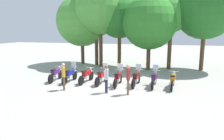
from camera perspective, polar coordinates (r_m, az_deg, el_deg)
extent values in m
plane|color=#9E9B93|center=(14.17, -0.55, -3.94)|extent=(80.00, 80.00, 0.00)
cylinder|color=black|center=(16.31, -13.85, -1.14)|extent=(0.16, 0.65, 0.64)
cylinder|color=black|center=(14.94, -16.26, -2.34)|extent=(0.16, 0.65, 0.64)
cube|color=silver|center=(16.24, -13.90, 0.04)|extent=(0.15, 0.37, 0.04)
cube|color=#59196B|center=(15.60, -14.99, -0.42)|extent=(0.35, 0.97, 0.30)
cube|color=silver|center=(15.61, -15.02, -1.42)|extent=(0.26, 0.42, 0.24)
cube|color=black|center=(15.21, -15.66, 0.00)|extent=(0.28, 0.46, 0.08)
cylinder|color=silver|center=(16.17, -14.03, -0.11)|extent=(0.07, 0.23, 0.64)
cylinder|color=silver|center=(16.03, -14.21, 1.01)|extent=(0.62, 0.09, 0.04)
sphere|color=silver|center=(16.17, -14.01, 0.67)|extent=(0.17, 0.17, 0.16)
cylinder|color=silver|center=(15.42, -16.02, -1.85)|extent=(0.14, 0.70, 0.07)
cylinder|color=black|center=(15.69, -10.05, -1.45)|extent=(0.10, 0.64, 0.64)
cylinder|color=black|center=(14.35, -12.74, -2.71)|extent=(0.10, 0.64, 0.64)
cube|color=silver|center=(15.62, -10.09, -0.23)|extent=(0.12, 0.36, 0.04)
cube|color=navy|center=(14.99, -11.30, -0.71)|extent=(0.26, 0.95, 0.30)
cube|color=silver|center=(15.00, -11.35, -1.75)|extent=(0.22, 0.40, 0.24)
cube|color=black|center=(14.60, -12.04, -0.28)|extent=(0.24, 0.44, 0.08)
cylinder|color=silver|center=(15.55, -10.23, -0.38)|extent=(0.05, 0.23, 0.64)
cylinder|color=silver|center=(15.41, -10.42, 0.78)|extent=(0.62, 0.04, 0.04)
sphere|color=silver|center=(15.54, -10.20, 0.42)|extent=(0.16, 0.16, 0.16)
cylinder|color=silver|center=(14.83, -12.42, -2.18)|extent=(0.07, 0.70, 0.07)
cube|color=silver|center=(15.43, -10.35, 1.54)|extent=(0.36, 0.13, 0.39)
cylinder|color=black|center=(15.40, -5.67, -1.57)|extent=(0.14, 0.65, 0.64)
cylinder|color=black|center=(14.05, -8.36, -2.84)|extent=(0.14, 0.65, 0.64)
cube|color=silver|center=(15.33, -5.70, -0.33)|extent=(0.14, 0.37, 0.04)
cube|color=red|center=(14.69, -6.90, -0.80)|extent=(0.32, 0.97, 0.30)
cube|color=silver|center=(14.71, -6.96, -1.87)|extent=(0.25, 0.41, 0.24)
cube|color=black|center=(14.31, -7.63, -0.36)|extent=(0.27, 0.45, 0.08)
cylinder|color=silver|center=(15.26, -5.84, -0.48)|extent=(0.06, 0.23, 0.64)
cylinder|color=silver|center=(15.12, -6.01, 0.70)|extent=(0.62, 0.08, 0.04)
sphere|color=silver|center=(15.25, -5.79, 0.34)|extent=(0.17, 0.17, 0.16)
cylinder|color=silver|center=(14.53, -8.05, -2.29)|extent=(0.12, 0.70, 0.07)
cylinder|color=black|center=(14.97, -1.64, -1.88)|extent=(0.14, 0.65, 0.64)
cylinder|color=black|center=(13.58, -4.00, -3.23)|extent=(0.14, 0.65, 0.64)
cube|color=silver|center=(14.90, -1.65, -0.60)|extent=(0.14, 0.37, 0.04)
cube|color=red|center=(14.24, -2.70, -1.11)|extent=(0.32, 0.97, 0.30)
cube|color=silver|center=(14.25, -2.77, -2.21)|extent=(0.25, 0.41, 0.24)
cube|color=black|center=(13.84, -3.33, -0.66)|extent=(0.27, 0.45, 0.08)
cylinder|color=silver|center=(14.82, -1.77, -0.76)|extent=(0.06, 0.23, 0.64)
cylinder|color=silver|center=(14.68, -1.91, 0.45)|extent=(0.62, 0.08, 0.04)
sphere|color=silver|center=(14.82, -1.72, 0.08)|extent=(0.17, 0.17, 0.16)
cylinder|color=silver|center=(14.06, -3.83, -2.65)|extent=(0.12, 0.70, 0.07)
cube|color=silver|center=(14.70, -1.83, 1.26)|extent=(0.37, 0.16, 0.39)
cylinder|color=black|center=(14.57, 2.30, -2.24)|extent=(0.11, 0.64, 0.64)
cylinder|color=black|center=(13.10, 0.84, -3.72)|extent=(0.11, 0.64, 0.64)
cube|color=silver|center=(14.50, 2.31, -0.93)|extent=(0.13, 0.36, 0.04)
cube|color=maroon|center=(13.80, 1.66, -1.48)|extent=(0.28, 0.96, 0.30)
cube|color=silver|center=(13.81, 1.61, -2.62)|extent=(0.23, 0.40, 0.24)
cube|color=black|center=(13.38, 1.28, -1.04)|extent=(0.25, 0.44, 0.08)
cylinder|color=silver|center=(14.41, 2.23, -1.10)|extent=(0.05, 0.23, 0.64)
cylinder|color=silver|center=(14.26, 2.16, 0.15)|extent=(0.62, 0.05, 0.04)
sphere|color=silver|center=(14.41, 2.27, -0.23)|extent=(0.16, 0.16, 0.16)
cylinder|color=silver|center=(13.58, 0.67, -3.11)|extent=(0.08, 0.70, 0.07)
cube|color=silver|center=(14.29, 2.22, 0.98)|extent=(0.36, 0.14, 0.39)
cylinder|color=black|center=(14.60, 7.21, -2.29)|extent=(0.14, 0.65, 0.64)
cylinder|color=black|center=(13.13, 5.75, -3.74)|extent=(0.14, 0.65, 0.64)
cube|color=silver|center=(14.53, 7.25, -0.98)|extent=(0.14, 0.37, 0.04)
cube|color=maroon|center=(13.83, 6.60, -1.52)|extent=(0.32, 0.97, 0.30)
cube|color=silver|center=(13.85, 6.53, -2.66)|extent=(0.25, 0.41, 0.24)
cube|color=black|center=(13.41, 6.23, -1.07)|extent=(0.27, 0.45, 0.08)
cylinder|color=silver|center=(14.45, 7.17, -1.15)|extent=(0.06, 0.23, 0.64)
cylinder|color=silver|center=(14.30, 7.12, 0.09)|extent=(0.62, 0.08, 0.04)
sphere|color=silver|center=(14.44, 7.22, -0.28)|extent=(0.17, 0.17, 0.16)
cylinder|color=silver|center=(13.61, 5.58, -3.13)|extent=(0.12, 0.70, 0.07)
cube|color=silver|center=(14.32, 7.19, 0.92)|extent=(0.37, 0.16, 0.39)
cylinder|color=black|center=(14.52, 11.67, -2.50)|extent=(0.13, 0.64, 0.64)
cylinder|color=black|center=(13.03, 10.88, -4.01)|extent=(0.13, 0.64, 0.64)
cube|color=silver|center=(14.45, 11.72, -1.19)|extent=(0.13, 0.36, 0.04)
cube|color=#59196B|center=(13.74, 11.37, -1.75)|extent=(0.30, 0.96, 0.30)
cube|color=silver|center=(13.75, 11.31, -2.89)|extent=(0.24, 0.41, 0.24)
cube|color=black|center=(13.31, 11.20, -1.31)|extent=(0.26, 0.45, 0.08)
cylinder|color=silver|center=(14.37, 11.68, -1.36)|extent=(0.06, 0.23, 0.64)
cylinder|color=silver|center=(14.21, 11.69, -0.11)|extent=(0.62, 0.06, 0.04)
sphere|color=silver|center=(14.36, 11.73, -0.49)|extent=(0.17, 0.17, 0.16)
cylinder|color=silver|center=(13.50, 10.47, -3.38)|extent=(0.10, 0.70, 0.07)
cube|color=silver|center=(14.24, 11.74, 0.72)|extent=(0.37, 0.15, 0.39)
cylinder|color=black|center=(14.52, 16.32, -2.72)|extent=(0.15, 0.65, 0.64)
cylinder|color=black|center=(13.01, 15.86, -4.25)|extent=(0.15, 0.65, 0.64)
cube|color=silver|center=(14.44, 16.39, -1.41)|extent=(0.15, 0.37, 0.04)
cube|color=orange|center=(13.73, 16.19, -1.98)|extent=(0.33, 0.97, 0.30)
cube|color=silver|center=(13.74, 16.12, -3.12)|extent=(0.25, 0.41, 0.24)
cube|color=black|center=(13.30, 16.12, -1.54)|extent=(0.27, 0.46, 0.08)
cylinder|color=silver|center=(14.36, 16.36, -1.58)|extent=(0.07, 0.23, 0.64)
cylinder|color=silver|center=(14.21, 16.41, -0.34)|extent=(0.62, 0.08, 0.04)
sphere|color=silver|center=(14.36, 16.42, -0.71)|extent=(0.17, 0.17, 0.16)
cylinder|color=silver|center=(13.48, 15.34, -3.61)|extent=(0.12, 0.70, 0.07)
cylinder|color=brown|center=(11.87, 4.37, -4.79)|extent=(0.13, 0.13, 0.85)
cylinder|color=brown|center=(12.03, 4.34, -4.57)|extent=(0.13, 0.13, 0.85)
cube|color=#B22D33|center=(11.77, 4.41, -1.20)|extent=(0.25, 0.26, 0.63)
cylinder|color=#B22D33|center=(11.61, 4.44, -1.29)|extent=(0.10, 0.10, 0.60)
cylinder|color=#B22D33|center=(11.93, 4.37, -0.97)|extent=(0.10, 0.10, 0.60)
sphere|color=#DBAD89|center=(11.69, 4.44, 1.02)|extent=(0.28, 0.28, 0.23)
cylinder|color=brown|center=(13.05, -12.86, -3.68)|extent=(0.15, 0.15, 0.81)
cylinder|color=brown|center=(13.21, -12.92, -3.50)|extent=(0.15, 0.15, 0.81)
cube|color=gold|center=(12.98, -13.02, -0.56)|extent=(0.29, 0.29, 0.61)
cylinder|color=gold|center=(12.82, -12.97, -0.63)|extent=(0.11, 0.11, 0.58)
cylinder|color=gold|center=(13.13, -13.08, -0.36)|extent=(0.11, 0.11, 0.58)
sphere|color=#DBAD89|center=(12.90, -13.10, 1.37)|extent=(0.30, 0.30, 0.22)
cylinder|color=#232D4C|center=(12.16, -1.41, -4.50)|extent=(0.15, 0.15, 0.80)
cylinder|color=#232D4C|center=(12.32, -1.67, -4.30)|extent=(0.15, 0.15, 0.80)
cube|color=silver|center=(12.07, -1.56, -1.21)|extent=(0.29, 0.30, 0.60)
cylinder|color=silver|center=(11.92, -1.30, -1.29)|extent=(0.11, 0.11, 0.57)
cylinder|color=silver|center=(12.22, -1.81, -0.99)|extent=(0.11, 0.11, 0.57)
sphere|color=brown|center=(11.99, -1.57, 0.83)|extent=(0.30, 0.30, 0.22)
cylinder|color=brown|center=(22.92, -7.94, 5.02)|extent=(0.36, 0.36, 2.67)
sphere|color=#4C9E3D|center=(22.83, -8.16, 13.01)|extent=(5.31, 5.31, 5.31)
cylinder|color=brown|center=(21.98, -4.20, 6.24)|extent=(0.36, 0.36, 3.74)
sphere|color=#3D8E33|center=(21.99, -4.34, 15.87)|extent=(5.20, 5.20, 5.20)
cylinder|color=brown|center=(21.14, -3.04, 6.34)|extent=(0.36, 0.36, 3.93)
sphere|color=#4C9E3D|center=(21.18, -3.14, 16.43)|extent=(5.02, 5.02, 5.02)
cylinder|color=brown|center=(21.05, 2.01, 5.61)|extent=(0.36, 0.36, 3.40)
sphere|color=#236623|center=(21.00, 2.06, 14.23)|extent=(4.17, 4.17, 4.17)
cylinder|color=brown|center=(19.48, 9.81, 3.81)|extent=(0.36, 0.36, 2.57)
sphere|color=#2D7A28|center=(19.36, 10.10, 12.56)|extent=(4.79, 4.79, 4.79)
cylinder|color=brown|center=(20.25, 15.30, 5.64)|extent=(0.36, 0.36, 3.84)
sphere|color=#3D8E33|center=(20.22, 15.75, 14.30)|extent=(3.26, 3.26, 3.26)
cylinder|color=brown|center=(20.51, 23.23, 4.81)|extent=(0.36, 0.36, 3.55)
sphere|color=#236623|center=(20.50, 23.99, 14.82)|extent=(5.19, 5.19, 5.19)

